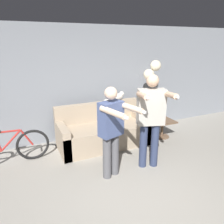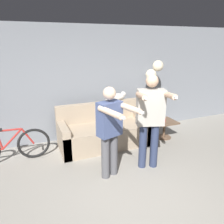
% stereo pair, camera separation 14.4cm
% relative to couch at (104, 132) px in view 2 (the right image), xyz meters
% --- Properties ---
extents(ground_plane, '(16.00, 16.00, 0.00)m').
position_rel_couch_xyz_m(ground_plane, '(-0.19, -2.11, -0.30)').
color(ground_plane, gray).
extents(wall_back, '(10.00, 0.05, 2.60)m').
position_rel_couch_xyz_m(wall_back, '(-0.19, 0.65, 1.00)').
color(wall_back, gray).
rests_on(wall_back, ground_plane).
extents(couch, '(2.00, 0.86, 0.91)m').
position_rel_couch_xyz_m(couch, '(0.00, 0.00, 0.00)').
color(couch, tan).
rests_on(couch, ground_plane).
extents(person_left, '(0.59, 0.76, 1.57)m').
position_rel_couch_xyz_m(person_left, '(-0.33, -1.18, 0.60)').
color(person_left, '#56565B').
rests_on(person_left, ground_plane).
extents(person_right, '(0.67, 0.78, 1.72)m').
position_rel_couch_xyz_m(person_right, '(0.42, -1.18, 0.70)').
color(person_right, '#2D3856').
rests_on(person_right, ground_plane).
extents(cat, '(0.51, 0.14, 0.20)m').
position_rel_couch_xyz_m(cat, '(0.47, 0.32, 0.70)').
color(cat, silver).
rests_on(cat, couch).
extents(floor_lamp, '(0.44, 0.27, 1.82)m').
position_rel_couch_xyz_m(floor_lamp, '(1.35, 0.20, 1.19)').
color(floor_lamp, black).
rests_on(floor_lamp, ground_plane).
extents(side_table, '(0.51, 0.51, 0.43)m').
position_rel_couch_xyz_m(side_table, '(1.47, -0.19, 0.01)').
color(side_table, brown).
rests_on(side_table, ground_plane).
extents(cup, '(0.08, 0.08, 0.08)m').
position_rel_couch_xyz_m(cup, '(1.41, -0.24, 0.17)').
color(cup, '#B7473D').
rests_on(cup, side_table).
extents(bicycle, '(1.52, 0.07, 0.71)m').
position_rel_couch_xyz_m(bicycle, '(-1.95, -0.02, 0.03)').
color(bicycle, black).
rests_on(bicycle, ground_plane).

